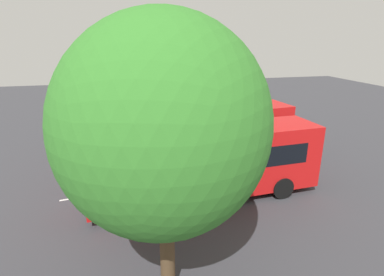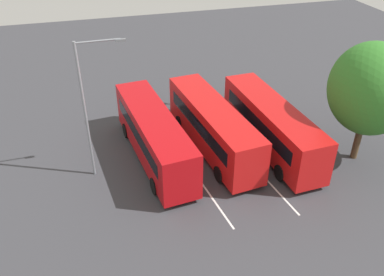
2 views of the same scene
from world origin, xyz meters
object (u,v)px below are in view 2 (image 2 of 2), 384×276
(bus_center_right, at_px, (154,135))
(bus_far_left, at_px, (271,125))
(bus_center_left, at_px, (213,126))
(pedestrian, at_px, (173,93))
(street_lamp, at_px, (88,104))
(depot_tree, at_px, (371,89))

(bus_center_right, bearing_deg, bus_far_left, -102.61)
(bus_center_left, bearing_deg, pedestrian, 1.68)
(bus_center_right, distance_m, street_lamp, 5.03)
(bus_far_left, relative_size, depot_tree, 1.36)
(depot_tree, bearing_deg, street_lamp, 80.32)
(bus_center_left, distance_m, depot_tree, 10.23)
(bus_far_left, relative_size, bus_center_left, 0.99)
(bus_far_left, relative_size, bus_center_right, 0.99)
(bus_far_left, distance_m, pedestrian, 9.62)
(bus_far_left, relative_size, street_lamp, 1.24)
(bus_far_left, distance_m, depot_tree, 6.60)
(bus_center_right, distance_m, pedestrian, 7.97)
(bus_center_left, bearing_deg, bus_center_right, 84.46)
(bus_far_left, bearing_deg, depot_tree, -121.19)
(bus_center_left, relative_size, street_lamp, 1.25)
(depot_tree, bearing_deg, pedestrian, 42.74)
(pedestrian, bearing_deg, bus_center_left, 24.47)
(bus_center_right, xyz_separation_m, street_lamp, (-0.67, 3.83, 3.19))
(bus_center_right, bearing_deg, depot_tree, -111.51)
(bus_center_left, relative_size, pedestrian, 6.23)
(street_lamp, relative_size, depot_tree, 1.09)
(street_lamp, bearing_deg, bus_center_right, 8.63)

